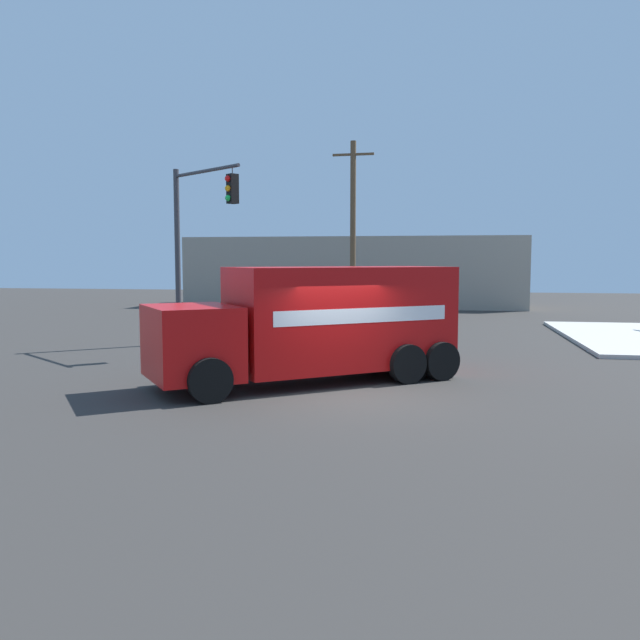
# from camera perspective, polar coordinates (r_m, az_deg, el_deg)

# --- Properties ---
(ground_plane) EXTENTS (100.00, 100.00, 0.00)m
(ground_plane) POSITION_cam_1_polar(r_m,az_deg,el_deg) (15.26, 2.68, -6.54)
(ground_plane) COLOR #33302D
(delivery_truck) EXTENTS (7.70, 6.64, 2.93)m
(delivery_truck) POSITION_cam_1_polar(r_m,az_deg,el_deg) (16.73, -0.28, -0.24)
(delivery_truck) COLOR red
(delivery_truck) RESTS_ON ground
(traffic_light_primary) EXTENTS (3.22, 2.49, 6.38)m
(traffic_light_primary) POSITION_cam_1_polar(r_m,az_deg,el_deg) (23.80, -10.83, 7.66)
(traffic_light_primary) COLOR #38383D
(traffic_light_primary) RESTS_ON ground
(utility_pole) EXTENTS (2.20, 0.30, 9.31)m
(utility_pole) POSITION_cam_1_polar(r_m,az_deg,el_deg) (35.31, 2.86, 7.98)
(utility_pole) COLOR brown
(utility_pole) RESTS_ON ground
(building_backdrop) EXTENTS (22.11, 6.00, 4.58)m
(building_backdrop) POSITION_cam_1_polar(r_m,az_deg,el_deg) (44.67, 2.99, 4.19)
(building_backdrop) COLOR gray
(building_backdrop) RESTS_ON ground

